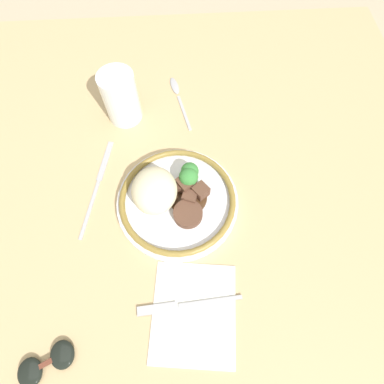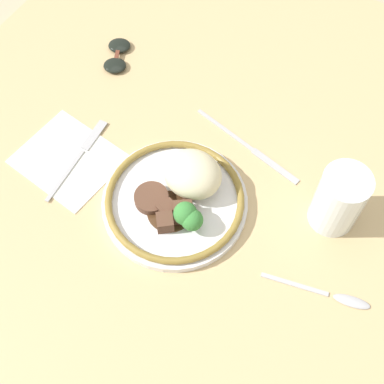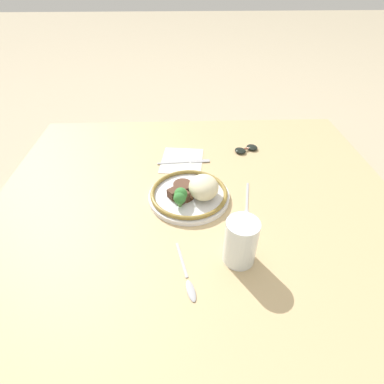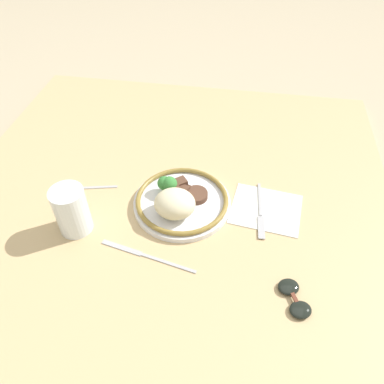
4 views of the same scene
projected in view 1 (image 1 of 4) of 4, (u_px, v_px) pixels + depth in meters
The scene contains 9 objects.
ground_plane at pixel (167, 195), 0.65m from camera, with size 8.00×8.00×0.00m, color tan.
dining_table at pixel (166, 192), 0.64m from camera, with size 1.13×1.23×0.03m.
napkin at pixel (194, 313), 0.52m from camera, with size 0.19×0.16×0.00m.
plate at pixel (173, 197), 0.59m from camera, with size 0.24×0.24×0.08m.
juice_glass at pixel (121, 100), 0.66m from camera, with size 0.08×0.08×0.12m.
fork at pixel (180, 306), 0.52m from camera, with size 0.02×0.19×0.00m.
knife at pixel (98, 183), 0.63m from camera, with size 0.23×0.06×0.00m.
spoon at pixel (177, 92), 0.74m from camera, with size 0.17×0.05×0.01m.
sunglasses at pixel (46, 363), 0.48m from camera, with size 0.08×0.10×0.01m.
Camera 1 is at (-0.28, -0.04, 0.59)m, focal length 28.00 mm.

